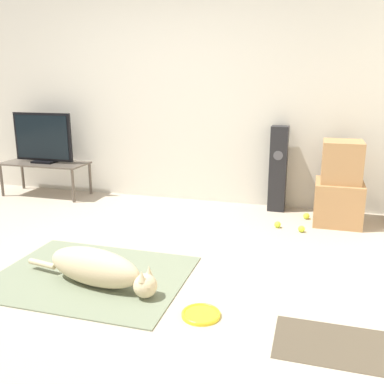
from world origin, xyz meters
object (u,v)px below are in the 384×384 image
Objects in this scene: cardboard_box_upper at (342,162)px; cardboard_box_lower at (338,202)px; tv_stand at (45,166)px; frisbee at (201,314)px; tennis_ball_near_speaker at (278,225)px; tennis_ball_loose_on_carpet at (301,229)px; tv at (43,138)px; tennis_ball_by_boxes at (306,216)px; floor_speaker at (278,169)px; dog at (98,268)px.

cardboard_box_lower is at bearing -122.97° from cardboard_box_upper.
frisbee is at bearing -40.43° from tv_stand.
tennis_ball_near_speaker is 1.00× the size of tennis_ball_loose_on_carpet.
cardboard_box_lower is 1.22× the size of cardboard_box_upper.
tennis_ball_by_boxes is at bearing -1.55° from tv.
floor_speaker is 0.77m from tennis_ball_near_speaker.
cardboard_box_lower is (0.89, 2.18, 0.21)m from frisbee.
tv_stand is 16.58× the size of tennis_ball_loose_on_carpet.
tennis_ball_by_boxes is at bearing -1.50° from tv_stand.
dog is 2.63m from cardboard_box_lower.
tv_stand is (-3.59, 0.11, -0.27)m from cardboard_box_upper.
floor_speaker reaches higher than dog.
tennis_ball_loose_on_carpet is at bearing -65.68° from floor_speaker.
floor_speaker is at bearing 143.60° from tennis_ball_by_boxes.
floor_speaker is at bearing 156.50° from cardboard_box_lower.
dog is at bearing -124.57° from tennis_ball_by_boxes.
tennis_ball_loose_on_carpet is at bearing -129.85° from cardboard_box_upper.
tennis_ball_loose_on_carpet is (3.24, -0.52, -0.35)m from tv_stand.
tv is at bearing 178.23° from cardboard_box_upper.
cardboard_box_upper is 6.40× the size of tennis_ball_loose_on_carpet.
tennis_ball_loose_on_carpet is (-0.34, -0.41, -0.62)m from cardboard_box_upper.
tv_stand reaches higher than tennis_ball_by_boxes.
cardboard_box_upper is 0.39× the size of tv_stand.
tv is (-3.58, 0.12, 0.52)m from cardboard_box_lower.
tv is at bearing 139.54° from frisbee.
cardboard_box_upper reaches higher than dog.
tennis_ball_near_speaker is (0.07, -0.63, -0.45)m from floor_speaker.
frisbee is 0.26× the size of floor_speaker.
cardboard_box_lower is (1.71, 2.00, 0.08)m from dog.
tv is at bearing 131.53° from dog.
tv_stand is 3.06m from tennis_ball_near_speaker.
tennis_ball_by_boxes is (0.35, -0.26, -0.45)m from floor_speaker.
cardboard_box_lower is 7.83× the size of tennis_ball_loose_on_carpet.
frisbee is 0.48× the size of cardboard_box_lower.
cardboard_box_lower reaches higher than dog.
floor_speaker is at bearing 84.48° from frisbee.
tennis_ball_near_speaker is (3.00, -0.46, -0.70)m from tv.
tennis_ball_loose_on_carpet is at bearing 72.73° from frisbee.
cardboard_box_lower reaches higher than tennis_ball_by_boxes.
dog is 17.24× the size of tennis_ball_near_speaker.
cardboard_box_lower is at bearing 30.60° from tennis_ball_near_speaker.
tennis_ball_near_speaker and tennis_ball_loose_on_carpet have the same top height.
tv_stand is 16.58× the size of tennis_ball_near_speaker.
tennis_ball_loose_on_carpet reaches higher than frisbee.
tennis_ball_loose_on_carpet is (0.24, -0.06, 0.00)m from tennis_ball_near_speaker.
tv reaches higher than tennis_ball_near_speaker.
frisbee is 2.28m from tennis_ball_by_boxes.
tennis_ball_loose_on_carpet is at bearing -9.19° from tv.
tv_stand reaches higher than tennis_ball_loose_on_carpet.
tv_stand is (-3.58, 0.11, 0.16)m from cardboard_box_lower.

